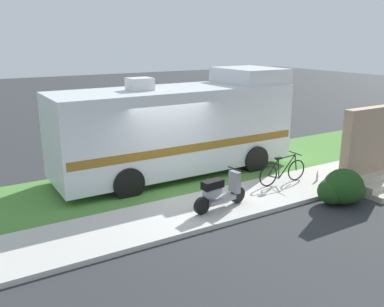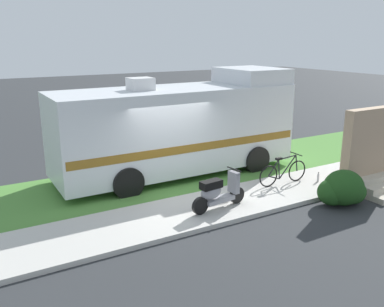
{
  "view_description": "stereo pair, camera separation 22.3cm",
  "coord_description": "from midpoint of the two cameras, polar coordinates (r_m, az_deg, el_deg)",
  "views": [
    {
      "loc": [
        -5.33,
        -9.37,
        4.28
      ],
      "look_at": [
        0.53,
        0.3,
        1.1
      ],
      "focal_mm": 38.49,
      "sensor_mm": 36.0,
      "label": 1
    },
    {
      "loc": [
        -5.14,
        -9.49,
        4.28
      ],
      "look_at": [
        0.53,
        0.3,
        1.1
      ],
      "focal_mm": 38.49,
      "sensor_mm": 36.0,
      "label": 2
    }
  ],
  "objects": [
    {
      "name": "porch_steps",
      "position": [
        12.91,
        24.12,
        -0.57
      ],
      "size": [
        2.0,
        1.26,
        2.4
      ],
      "color": "#BCB29E",
      "rests_on": "ground"
    },
    {
      "name": "ground_plane",
      "position": [
        11.6,
        -0.98,
        -5.94
      ],
      "size": [
        80.0,
        80.0,
        0.0
      ],
      "primitive_type": "plane",
      "color": "#2D3033"
    },
    {
      "name": "bicycle",
      "position": [
        12.4,
        13.01,
        -2.51
      ],
      "size": [
        1.72,
        0.52,
        0.88
      ],
      "color": "black",
      "rests_on": "ground"
    },
    {
      "name": "sidewalk",
      "position": [
        10.63,
        2.2,
        -7.7
      ],
      "size": [
        24.0,
        2.0,
        0.12
      ],
      "color": "beige",
      "rests_on": "ground"
    },
    {
      "name": "bush_by_porch",
      "position": [
        11.59,
        20.66,
        -4.67
      ],
      "size": [
        1.33,
        1.0,
        0.94
      ],
      "color": "#1E4719",
      "rests_on": "ground"
    },
    {
      "name": "grass_strip",
      "position": [
        12.84,
        -4.25,
        -3.62
      ],
      "size": [
        24.0,
        3.4,
        0.08
      ],
      "color": "#4C8438",
      "rests_on": "ground"
    },
    {
      "name": "pickup_truck_near",
      "position": [
        17.55,
        -1.02,
        4.75
      ],
      "size": [
        5.15,
        2.25,
        1.76
      ],
      "color": "maroon",
      "rests_on": "ground"
    },
    {
      "name": "motorhome_rv",
      "position": [
        13.02,
        -1.31,
        3.68
      ],
      "size": [
        7.66,
        2.56,
        3.31
      ],
      "color": "silver",
      "rests_on": "ground"
    },
    {
      "name": "scooter",
      "position": [
        10.33,
        4.14,
        -5.34
      ],
      "size": [
        1.64,
        0.52,
        0.97
      ],
      "color": "black",
      "rests_on": "ground"
    },
    {
      "name": "bottle_green",
      "position": [
        12.96,
        17.55,
        -3.21
      ],
      "size": [
        0.06,
        0.06,
        0.29
      ],
      "color": "#B2B2B7",
      "rests_on": "ground"
    }
  ]
}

